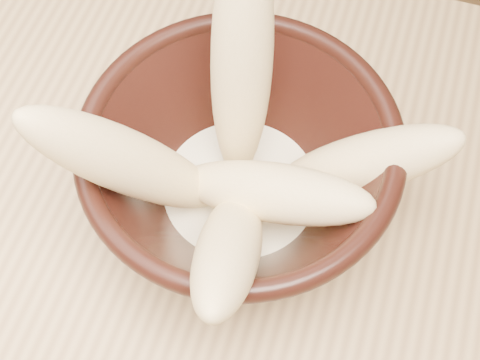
# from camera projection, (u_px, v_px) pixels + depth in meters

# --- Properties ---
(bowl) EXTENTS (0.22, 0.22, 0.12)m
(bowl) POSITION_uv_depth(u_px,v_px,m) (240.00, 173.00, 0.49)
(bowl) COLOR black
(bowl) RESTS_ON table
(milk_puddle) EXTENTS (0.13, 0.13, 0.02)m
(milk_puddle) POSITION_uv_depth(u_px,v_px,m) (240.00, 192.00, 0.51)
(milk_puddle) COLOR #F8EEC7
(milk_puddle) RESTS_ON bowl
(banana_upright) EXTENTS (0.06, 0.10, 0.21)m
(banana_upright) POSITION_uv_depth(u_px,v_px,m) (242.00, 66.00, 0.44)
(banana_upright) COLOR #E7CD88
(banana_upright) RESTS_ON bowl
(banana_left) EXTENTS (0.14, 0.11, 0.18)m
(banana_left) POSITION_uv_depth(u_px,v_px,m) (131.00, 163.00, 0.43)
(banana_left) COLOR #E7CD88
(banana_left) RESTS_ON bowl
(banana_right) EXTENTS (0.15, 0.07, 0.13)m
(banana_right) POSITION_uv_depth(u_px,v_px,m) (363.00, 163.00, 0.46)
(banana_right) COLOR #E7CD88
(banana_right) RESTS_ON bowl
(banana_across) EXTENTS (0.15, 0.05, 0.09)m
(banana_across) POSITION_uv_depth(u_px,v_px,m) (271.00, 192.00, 0.45)
(banana_across) COLOR #E7CD88
(banana_across) RESTS_ON bowl
(banana_front) EXTENTS (0.07, 0.16, 0.15)m
(banana_front) POSITION_uv_depth(u_px,v_px,m) (229.00, 248.00, 0.42)
(banana_front) COLOR #E7CD88
(banana_front) RESTS_ON bowl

